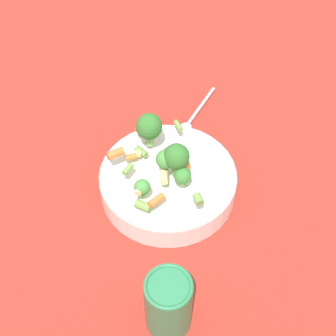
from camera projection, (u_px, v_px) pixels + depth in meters
name	position (u px, v px, depth m)	size (l,w,h in m)	color
ground_plane	(168.00, 190.00, 0.85)	(3.00, 3.00, 0.00)	#B72D23
bowl	(168.00, 181.00, 0.83)	(0.24, 0.24, 0.05)	white
pasta_salad	(162.00, 153.00, 0.78)	(0.19, 0.20, 0.07)	#8CB766
cup	(168.00, 303.00, 0.65)	(0.07, 0.07, 0.11)	#2D7F51
spoon	(191.00, 119.00, 0.96)	(0.03, 0.16, 0.01)	silver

